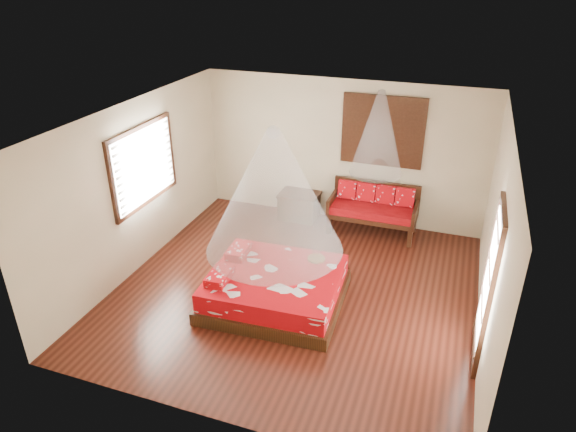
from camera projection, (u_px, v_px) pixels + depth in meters
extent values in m
cube|color=black|center=(296.00, 290.00, 8.19)|extent=(5.50, 5.50, 0.02)
cube|color=silver|center=(298.00, 117.00, 6.93)|extent=(5.50, 5.50, 0.02)
cube|color=tan|center=(137.00, 186.00, 8.38)|extent=(0.02, 5.50, 2.80)
cube|color=tan|center=(496.00, 242.00, 6.74)|extent=(0.02, 5.50, 2.80)
cube|color=tan|center=(342.00, 152.00, 9.88)|extent=(5.50, 0.02, 2.80)
cube|color=tan|center=(211.00, 323.00, 5.23)|extent=(5.50, 0.02, 2.80)
cube|color=black|center=(275.00, 296.00, 7.86)|extent=(2.10, 1.92, 0.20)
cube|color=#AC050C|center=(275.00, 282.00, 7.75)|extent=(1.99, 1.81, 0.30)
cube|color=#AC050C|center=(220.00, 276.00, 7.51)|extent=(0.31, 0.54, 0.13)
cube|color=#AC050C|center=(239.00, 251.00, 8.17)|extent=(0.31, 0.54, 0.13)
cube|color=black|center=(329.00, 224.00, 9.78)|extent=(0.08, 0.08, 0.42)
cube|color=black|center=(410.00, 237.00, 9.32)|extent=(0.08, 0.08, 0.42)
cube|color=black|center=(337.00, 210.00, 10.29)|extent=(0.08, 0.08, 0.42)
cube|color=black|center=(414.00, 222.00, 9.84)|extent=(0.08, 0.08, 0.42)
cube|color=black|center=(372.00, 215.00, 9.73)|extent=(1.65, 0.73, 0.08)
cube|color=#7C0407|center=(373.00, 210.00, 9.68)|extent=(1.59, 0.67, 0.14)
cube|color=black|center=(377.00, 194.00, 9.88)|extent=(1.65, 0.06, 0.55)
cube|color=black|center=(332.00, 201.00, 9.89)|extent=(0.06, 0.73, 0.30)
cube|color=black|center=(415.00, 213.00, 9.43)|extent=(0.06, 0.73, 0.30)
cube|color=#AC050C|center=(347.00, 190.00, 9.91)|extent=(0.35, 0.19, 0.37)
cube|color=#AC050C|center=(366.00, 192.00, 9.80)|extent=(0.35, 0.19, 0.37)
cube|color=#AC050C|center=(385.00, 195.00, 9.69)|extent=(0.35, 0.19, 0.37)
cube|color=#AC050C|center=(405.00, 198.00, 9.58)|extent=(0.35, 0.19, 0.37)
cube|color=black|center=(299.00, 207.00, 10.37)|extent=(0.75, 0.54, 0.49)
cube|color=black|center=(299.00, 195.00, 10.25)|extent=(0.79, 0.58, 0.05)
cube|color=black|center=(383.00, 131.00, 9.40)|extent=(1.52, 0.06, 1.32)
cube|color=black|center=(383.00, 131.00, 9.40)|extent=(1.35, 0.04, 1.10)
cube|color=black|center=(144.00, 165.00, 8.40)|extent=(0.08, 1.74, 1.34)
cube|color=white|center=(146.00, 166.00, 8.39)|extent=(0.04, 1.54, 1.10)
cube|color=black|center=(488.00, 288.00, 6.40)|extent=(0.08, 1.02, 2.16)
cube|color=white|center=(487.00, 281.00, 6.36)|extent=(0.03, 0.82, 1.70)
cylinder|color=brown|center=(316.00, 259.00, 8.05)|extent=(0.28, 0.28, 0.03)
cone|color=white|center=(274.00, 192.00, 7.08)|extent=(1.99, 1.99, 1.80)
cone|color=white|center=(378.00, 133.00, 8.96)|extent=(0.95, 0.95, 1.50)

